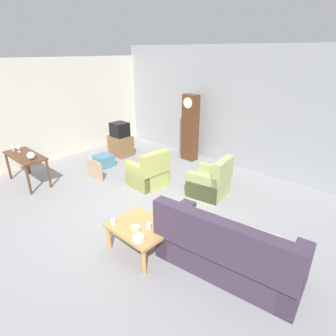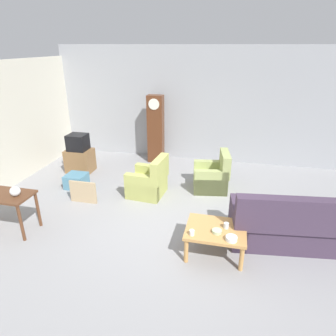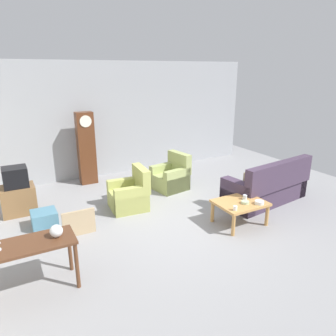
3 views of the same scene
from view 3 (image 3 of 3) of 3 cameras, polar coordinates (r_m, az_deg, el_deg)
The scene contains 17 objects.
ground_plane at distance 6.66m, azimuth 2.84°, elevation -9.00°, with size 10.40×10.40×0.00m, color gray.
garage_door_wall at distance 9.32m, azimuth -8.69°, elevation 8.87°, with size 8.40×0.16×3.20m, color #9EA0A5.
couch_floral at distance 7.62m, azimuth 17.59°, elevation -3.42°, with size 2.19×1.13×1.04m.
armchair_olive_near at distance 7.02m, azimuth -6.90°, elevation -4.92°, with size 0.85×0.82×0.92m.
armchair_olive_far at distance 8.09m, azimuth 0.58°, elevation -1.70°, with size 0.90×0.88×0.92m.
coffee_table_wood at distance 6.41m, azimuth 12.96°, elevation -6.54°, with size 0.96×0.76×0.47m.
console_table_dark at distance 4.76m, azimuth -24.46°, elevation -13.57°, with size 1.30×0.56×0.75m.
grandfather_clock at distance 8.60m, azimuth -14.61°, elevation 3.48°, with size 0.44×0.30×1.92m.
tv_stand_cabinet at distance 7.45m, azimuth -25.48°, elevation -5.24°, with size 0.68×0.52×0.61m, color brown.
tv_crt at distance 7.28m, azimuth -26.00°, elevation -1.48°, with size 0.48×0.44×0.42m, color black.
framed_picture_leaning at distance 6.14m, azimuth -15.85°, elevation -9.57°, with size 0.60×0.05×0.49m, color tan.
storage_box_blue at distance 6.68m, azimuth -21.53°, elevation -8.63°, with size 0.47×0.46×0.33m, color teal.
glass_dome_cloche at distance 4.68m, azimuth -19.63°, elevation -10.72°, with size 0.18×0.18×0.18m, color silver.
cup_white_porcelain at distance 5.97m, azimuth 12.11°, elevation -7.14°, with size 0.08×0.08×0.09m, color white.
cup_blue_rimmed at distance 6.50m, azimuth 13.80°, elevation -5.16°, with size 0.08×0.08×0.09m, color silver.
bowl_white_stacked at distance 6.36m, azimuth 16.27°, elevation -6.02°, with size 0.18×0.18×0.07m, color white.
bowl_shallow_green at distance 6.31m, azimuth 13.83°, elevation -6.07°, with size 0.16×0.16×0.05m, color #B2C69E.
Camera 3 is at (-3.12, -5.07, 2.97)m, focal length 33.56 mm.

